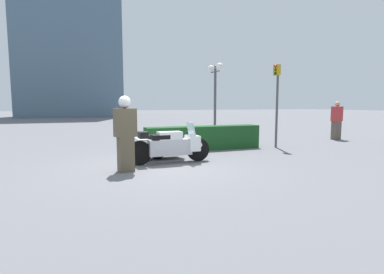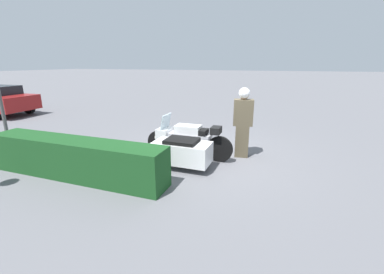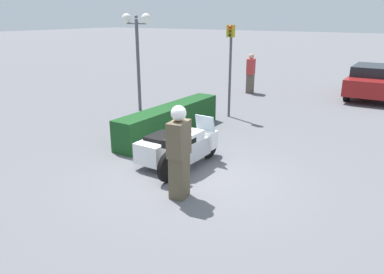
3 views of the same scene
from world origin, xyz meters
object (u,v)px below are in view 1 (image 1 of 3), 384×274
at_px(twin_lamp_post, 215,81).
at_px(pedestrian_bystander, 337,121).
at_px(officer_rider, 125,132).
at_px(hedge_bush_curbside, 204,138).
at_px(traffic_light_near, 277,93).
at_px(police_motorcycle, 166,145).

distance_m(twin_lamp_post, pedestrian_bystander, 6.14).
bearing_deg(officer_rider, hedge_bush_curbside, -61.38).
bearing_deg(hedge_bush_curbside, officer_rider, -141.30).
distance_m(twin_lamp_post, traffic_light_near, 3.51).
xyz_separation_m(officer_rider, twin_lamp_post, (5.08, 5.39, 1.79)).
height_order(police_motorcycle, traffic_light_near, traffic_light_near).
distance_m(officer_rider, hedge_bush_curbside, 4.25).
bearing_deg(hedge_bush_curbside, twin_lamp_post, 57.03).
bearing_deg(twin_lamp_post, police_motorcycle, -130.42).
distance_m(officer_rider, traffic_light_near, 6.56).
xyz_separation_m(police_motorcycle, officer_rider, (-1.37, -1.04, 0.53)).
relative_size(officer_rider, hedge_bush_curbside, 0.43).
relative_size(police_motorcycle, pedestrian_bystander, 1.34).
relative_size(police_motorcycle, traffic_light_near, 0.77).
distance_m(traffic_light_near, pedestrian_bystander, 4.74).
relative_size(twin_lamp_post, pedestrian_bystander, 1.95).
bearing_deg(hedge_bush_curbside, traffic_light_near, -10.52).
distance_m(police_motorcycle, pedestrian_bystander, 9.46).
distance_m(officer_rider, twin_lamp_post, 7.62).
bearing_deg(pedestrian_bystander, traffic_light_near, 93.94).
distance_m(hedge_bush_curbside, twin_lamp_post, 4.04).
height_order(police_motorcycle, pedestrian_bystander, pedestrian_bystander).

